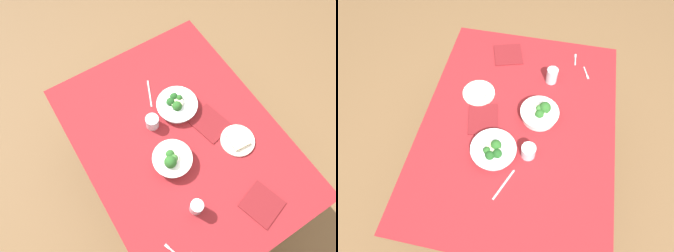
{
  "view_description": "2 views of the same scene",
  "coord_description": "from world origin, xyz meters",
  "views": [
    {
      "loc": [
        0.51,
        -0.4,
        2.35
      ],
      "look_at": [
        -0.1,
        -0.03,
        0.78
      ],
      "focal_mm": 32.62,
      "sensor_mm": 36.0,
      "label": 1
    },
    {
      "loc": [
        -0.86,
        -0.11,
        2.15
      ],
      "look_at": [
        -0.05,
        0.06,
        0.78
      ],
      "focal_mm": 31.35,
      "sensor_mm": 36.0,
      "label": 2
    }
  ],
  "objects": [
    {
      "name": "broccoli_bowl_far",
      "position": [
        -0.2,
        0.1,
        0.77
      ],
      "size": [
        0.24,
        0.24,
        0.08
      ],
      "color": "white",
      "rests_on": "dining_table"
    },
    {
      "name": "fork_by_far_bowl",
      "position": [
        0.57,
        -0.28,
        0.74
      ],
      "size": [
        0.1,
        0.02,
        0.0
      ],
      "rotation": [
        0.0,
        0.0,
        0.05
      ],
      "color": "#B7B7BC",
      "rests_on": "dining_table"
    },
    {
      "name": "water_glass_side",
      "position": [
        -0.17,
        -0.09,
        0.78
      ],
      "size": [
        0.08,
        0.08,
        0.08
      ],
      "primitive_type": "cylinder",
      "color": "silver",
      "rests_on": "dining_table"
    },
    {
      "name": "dining_table",
      "position": [
        0.0,
        0.0,
        0.64
      ],
      "size": [
        1.44,
        1.08,
        0.74
      ],
      "color": "maroon",
      "rests_on": "ground_plane"
    },
    {
      "name": "fork_by_near_bowl",
      "position": [
        0.46,
        -0.35,
        0.74
      ],
      "size": [
        0.1,
        0.04,
        0.0
      ],
      "rotation": [
        0.0,
        0.0,
        3.48
      ],
      "color": "#B7B7BC",
      "rests_on": "dining_table"
    },
    {
      "name": "napkin_folded_upper",
      "position": [
        -0.0,
        0.2,
        0.74
      ],
      "size": [
        0.24,
        0.21,
        0.01
      ],
      "primitive_type": "cube",
      "rotation": [
        0.0,
        0.0,
        0.23
      ],
      "color": "maroon",
      "rests_on": "dining_table"
    },
    {
      "name": "napkin_folded_lower",
      "position": [
        0.52,
        0.16,
        0.74
      ],
      "size": [
        0.23,
        0.22,
        0.01
      ],
      "primitive_type": "cube",
      "rotation": [
        0.0,
        0.0,
        0.29
      ],
      "color": "maroon",
      "rests_on": "dining_table"
    },
    {
      "name": "broccoli_bowl_near",
      "position": [
        0.08,
        -0.11,
        0.78
      ],
      "size": [
        0.22,
        0.22,
        0.11
      ],
      "color": "white",
      "rests_on": "dining_table"
    },
    {
      "name": "table_knife_left",
      "position": [
        -0.36,
        0.01,
        0.74
      ],
      "size": [
        0.18,
        0.08,
        0.0
      ],
      "primitive_type": "cube",
      "rotation": [
        0.0,
        0.0,
        5.88
      ],
      "color": "#B7B7BC",
      "rests_on": "dining_table"
    },
    {
      "name": "water_glass_center",
      "position": [
        0.36,
        -0.14,
        0.79
      ],
      "size": [
        0.07,
        0.07,
        0.1
      ],
      "primitive_type": "cylinder",
      "color": "silver",
      "rests_on": "dining_table"
    },
    {
      "name": "bread_side_plate",
      "position": [
        0.17,
        0.27,
        0.75
      ],
      "size": [
        0.19,
        0.19,
        0.03
      ],
      "color": "silver",
      "rests_on": "dining_table"
    },
    {
      "name": "ground_plane",
      "position": [
        0.0,
        0.0,
        0.0
      ],
      "size": [
        6.0,
        6.0,
        0.0
      ],
      "primitive_type": "plane",
      "color": "brown"
    }
  ]
}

